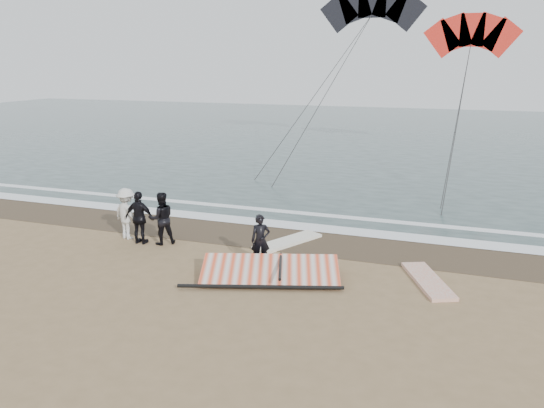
{
  "coord_description": "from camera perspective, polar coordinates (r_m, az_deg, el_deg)",
  "views": [
    {
      "loc": [
        4.11,
        -12.07,
        5.89
      ],
      "look_at": [
        -1.12,
        3.0,
        1.6
      ],
      "focal_mm": 35.0,
      "sensor_mm": 36.0,
      "label": 1
    }
  ],
  "objects": [
    {
      "name": "man_main",
      "position": [
        15.73,
        -1.24,
        -3.91
      ],
      "size": [
        0.67,
        0.58,
        1.56
      ],
      "primitive_type": "imported",
      "rotation": [
        0.0,
        0.0,
        0.44
      ],
      "color": "black",
      "rests_on": "ground"
    },
    {
      "name": "board_white",
      "position": [
        15.39,
        16.41,
        -7.9
      ],
      "size": [
        1.65,
        2.6,
        0.1
      ],
      "primitive_type": "cube",
      "rotation": [
        0.0,
        0.0,
        0.41
      ],
      "color": "silver",
      "rests_on": "ground"
    },
    {
      "name": "trio_cluster",
      "position": [
        18.28,
        -13.89,
        -1.28
      ],
      "size": [
        2.59,
        1.14,
        1.79
      ],
      "color": "black",
      "rests_on": "ground"
    },
    {
      "name": "sail_rig",
      "position": [
        15.03,
        -0.26,
        -7.22
      ],
      "size": [
        4.27,
        2.77,
        0.5
      ],
      "color": "black",
      "rests_on": "ground"
    },
    {
      "name": "board_cream",
      "position": [
        17.81,
        1.71,
        -4.07
      ],
      "size": [
        1.86,
        2.64,
        0.11
      ],
      "primitive_type": "cube",
      "rotation": [
        0.0,
        0.0,
        -0.5
      ],
      "color": "white",
      "rests_on": "ground"
    },
    {
      "name": "ground",
      "position": [
        14.04,
        0.31,
        -9.75
      ],
      "size": [
        120.0,
        120.0,
        0.0
      ],
      "primitive_type": "plane",
      "color": "#8C704C",
      "rests_on": "ground"
    },
    {
      "name": "kite_red",
      "position": [
        36.48,
        20.65,
        16.33
      ],
      "size": [
        6.25,
        7.85,
        16.95
      ],
      "color": "red",
      "rests_on": "ground"
    },
    {
      "name": "sea",
      "position": [
        45.63,
        13.91,
        7.23
      ],
      "size": [
        120.0,
        54.0,
        0.02
      ],
      "primitive_type": "cube",
      "color": "#233838",
      "rests_on": "ground"
    },
    {
      "name": "foam_near",
      "position": [
        19.34,
        5.96,
        -2.67
      ],
      "size": [
        120.0,
        0.9,
        0.01
      ],
      "primitive_type": "cube",
      "color": "white",
      "rests_on": "sea"
    },
    {
      "name": "kite_dark",
      "position": [
        38.08,
        10.66,
        19.66
      ],
      "size": [
        7.99,
        7.14,
        16.77
      ],
      "color": "black",
      "rests_on": "ground"
    },
    {
      "name": "foam_far",
      "position": [
        20.93,
        7.04,
        -1.33
      ],
      "size": [
        120.0,
        0.45,
        0.01
      ],
      "primitive_type": "cube",
      "color": "white",
      "rests_on": "sea"
    },
    {
      "name": "wet_sand",
      "position": [
        18.06,
        4.93,
        -4.02
      ],
      "size": [
        120.0,
        2.8,
        0.01
      ],
      "primitive_type": "cube",
      "color": "#4C3D2B",
      "rests_on": "ground"
    }
  ]
}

